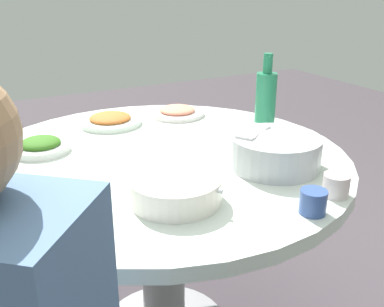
{
  "coord_description": "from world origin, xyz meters",
  "views": [
    {
      "loc": [
        0.56,
        1.27,
        1.3
      ],
      "look_at": [
        -0.04,
        0.14,
        0.8
      ],
      "focal_mm": 41.85,
      "sensor_mm": 36.0,
      "label": 1
    }
  ],
  "objects_px": {
    "dish_shrimp": "(177,112)",
    "green_bottle": "(266,98)",
    "rice_bowl": "(275,151)",
    "dish_tofu_braise": "(110,120)",
    "round_dining_table": "(161,195)",
    "dish_noodles": "(18,199)",
    "tea_cup_side": "(37,232)",
    "tea_cup_far": "(313,202)",
    "tea_cup_near": "(336,185)",
    "dish_greens": "(41,146)",
    "soup_bowl": "(175,190)"
  },
  "relations": [
    {
      "from": "dish_shrimp",
      "to": "green_bottle",
      "type": "relative_size",
      "value": 0.79
    },
    {
      "from": "rice_bowl",
      "to": "dish_tofu_braise",
      "type": "bearing_deg",
      "value": -64.56
    },
    {
      "from": "dish_shrimp",
      "to": "rice_bowl",
      "type": "bearing_deg",
      "value": 91.72
    },
    {
      "from": "round_dining_table",
      "to": "dish_tofu_braise",
      "type": "relative_size",
      "value": 5.08
    },
    {
      "from": "dish_shrimp",
      "to": "dish_noodles",
      "type": "height_order",
      "value": "dish_shrimp"
    },
    {
      "from": "round_dining_table",
      "to": "rice_bowl",
      "type": "bearing_deg",
      "value": 136.93
    },
    {
      "from": "tea_cup_side",
      "to": "round_dining_table",
      "type": "bearing_deg",
      "value": -141.86
    },
    {
      "from": "rice_bowl",
      "to": "tea_cup_far",
      "type": "height_order",
      "value": "rice_bowl"
    },
    {
      "from": "rice_bowl",
      "to": "dish_tofu_braise",
      "type": "height_order",
      "value": "rice_bowl"
    },
    {
      "from": "tea_cup_near",
      "to": "rice_bowl",
      "type": "bearing_deg",
      "value": -84.26
    },
    {
      "from": "dish_greens",
      "to": "dish_shrimp",
      "type": "relative_size",
      "value": 0.86
    },
    {
      "from": "soup_bowl",
      "to": "dish_shrimp",
      "type": "relative_size",
      "value": 1.08
    },
    {
      "from": "round_dining_table",
      "to": "dish_tofu_braise",
      "type": "xyz_separation_m",
      "value": [
        0.04,
        -0.4,
        0.17
      ]
    },
    {
      "from": "dish_greens",
      "to": "tea_cup_side",
      "type": "relative_size",
      "value": 2.45
    },
    {
      "from": "green_bottle",
      "to": "tea_cup_far",
      "type": "xyz_separation_m",
      "value": [
        0.31,
        0.62,
        -0.09
      ]
    },
    {
      "from": "dish_noodles",
      "to": "green_bottle",
      "type": "xyz_separation_m",
      "value": [
        -0.96,
        -0.22,
        0.1
      ]
    },
    {
      "from": "tea_cup_side",
      "to": "tea_cup_far",
      "type": "bearing_deg",
      "value": 164.25
    },
    {
      "from": "soup_bowl",
      "to": "dish_shrimp",
      "type": "bearing_deg",
      "value": -116.74
    },
    {
      "from": "green_bottle",
      "to": "tea_cup_near",
      "type": "relative_size",
      "value": 4.05
    },
    {
      "from": "round_dining_table",
      "to": "dish_noodles",
      "type": "bearing_deg",
      "value": 16.54
    },
    {
      "from": "dish_tofu_braise",
      "to": "dish_shrimp",
      "type": "bearing_deg",
      "value": 177.2
    },
    {
      "from": "dish_shrimp",
      "to": "green_bottle",
      "type": "height_order",
      "value": "green_bottle"
    },
    {
      "from": "dish_shrimp",
      "to": "tea_cup_near",
      "type": "height_order",
      "value": "tea_cup_near"
    },
    {
      "from": "dish_shrimp",
      "to": "tea_cup_side",
      "type": "xyz_separation_m",
      "value": [
        0.71,
        0.74,
        0.01
      ]
    },
    {
      "from": "dish_shrimp",
      "to": "tea_cup_near",
      "type": "relative_size",
      "value": 3.19
    },
    {
      "from": "dish_shrimp",
      "to": "tea_cup_far",
      "type": "height_order",
      "value": "tea_cup_far"
    },
    {
      "from": "round_dining_table",
      "to": "dish_tofu_braise",
      "type": "distance_m",
      "value": 0.43
    },
    {
      "from": "dish_tofu_braise",
      "to": "tea_cup_far",
      "type": "xyz_separation_m",
      "value": [
        -0.21,
        0.94,
        0.01
      ]
    },
    {
      "from": "green_bottle",
      "to": "dish_shrimp",
      "type": "bearing_deg",
      "value": -52.9
    },
    {
      "from": "rice_bowl",
      "to": "soup_bowl",
      "type": "distance_m",
      "value": 0.38
    },
    {
      "from": "round_dining_table",
      "to": "soup_bowl",
      "type": "distance_m",
      "value": 0.38
    },
    {
      "from": "rice_bowl",
      "to": "tea_cup_far",
      "type": "xyz_separation_m",
      "value": [
        0.1,
        0.28,
        -0.02
      ]
    },
    {
      "from": "dish_tofu_braise",
      "to": "green_bottle",
      "type": "xyz_separation_m",
      "value": [
        -0.52,
        0.32,
        0.1
      ]
    },
    {
      "from": "dish_greens",
      "to": "dish_tofu_braise",
      "type": "bearing_deg",
      "value": -149.8
    },
    {
      "from": "rice_bowl",
      "to": "tea_cup_side",
      "type": "distance_m",
      "value": 0.74
    },
    {
      "from": "rice_bowl",
      "to": "soup_bowl",
      "type": "height_order",
      "value": "rice_bowl"
    },
    {
      "from": "round_dining_table",
      "to": "tea_cup_far",
      "type": "relative_size",
      "value": 18.47
    },
    {
      "from": "soup_bowl",
      "to": "dish_tofu_braise",
      "type": "relative_size",
      "value": 0.99
    },
    {
      "from": "soup_bowl",
      "to": "tea_cup_side",
      "type": "relative_size",
      "value": 3.08
    },
    {
      "from": "rice_bowl",
      "to": "tea_cup_near",
      "type": "xyz_separation_m",
      "value": [
        -0.02,
        0.24,
        -0.02
      ]
    },
    {
      "from": "dish_shrimp",
      "to": "dish_noodles",
      "type": "relative_size",
      "value": 1.13
    },
    {
      "from": "soup_bowl",
      "to": "dish_tofu_braise",
      "type": "height_order",
      "value": "soup_bowl"
    },
    {
      "from": "rice_bowl",
      "to": "dish_tofu_braise",
      "type": "distance_m",
      "value": 0.73
    },
    {
      "from": "dish_greens",
      "to": "tea_cup_far",
      "type": "height_order",
      "value": "tea_cup_far"
    },
    {
      "from": "green_bottle",
      "to": "tea_cup_far",
      "type": "distance_m",
      "value": 0.7
    },
    {
      "from": "dish_greens",
      "to": "dish_noodles",
      "type": "bearing_deg",
      "value": 70.73
    },
    {
      "from": "dish_tofu_braise",
      "to": "tea_cup_side",
      "type": "bearing_deg",
      "value": 61.08
    },
    {
      "from": "round_dining_table",
      "to": "green_bottle",
      "type": "xyz_separation_m",
      "value": [
        -0.49,
        -0.08,
        0.26
      ]
    },
    {
      "from": "round_dining_table",
      "to": "soup_bowl",
      "type": "bearing_deg",
      "value": 72.67
    },
    {
      "from": "dish_tofu_braise",
      "to": "dish_noodles",
      "type": "distance_m",
      "value": 0.69
    }
  ]
}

